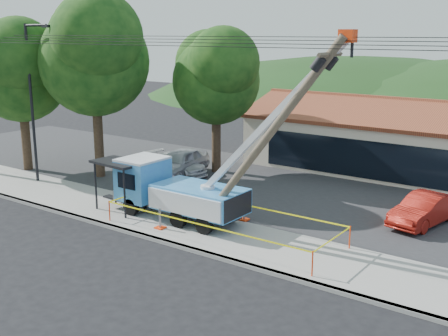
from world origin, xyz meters
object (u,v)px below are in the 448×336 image
object	(u,v)px
car_red	(423,226)
car_silver	(180,177)
leaning_pole	(269,135)
car_white	(177,176)
utility_truck	(178,188)
bus_shelter	(122,174)

from	to	relation	value
car_red	car_silver	bearing A→B (deg)	-169.52
leaning_pole	car_white	xyz separation A→B (m)	(-10.71, 6.90, -4.69)
leaning_pole	car_silver	xyz separation A→B (m)	(-10.27, 6.67, -4.69)
car_red	car_white	distance (m)	15.04
utility_truck	car_silver	size ratio (longest dim) A/B	2.40
utility_truck	car_red	size ratio (longest dim) A/B	2.73
car_red	utility_truck	bearing A→B (deg)	-136.40
utility_truck	car_white	xyz separation A→B (m)	(-5.58, 6.41, -1.57)
utility_truck	bus_shelter	bearing A→B (deg)	-168.82
bus_shelter	car_red	size ratio (longest dim) A/B	0.63
car_silver	utility_truck	bearing A→B (deg)	-59.21
utility_truck	bus_shelter	world-z (taller)	utility_truck
leaning_pole	car_white	size ratio (longest dim) A/B	1.96
utility_truck	car_white	bearing A→B (deg)	131.05
bus_shelter	car_red	world-z (taller)	bus_shelter
utility_truck	car_silver	bearing A→B (deg)	129.74
bus_shelter	car_silver	world-z (taller)	bus_shelter
utility_truck	bus_shelter	xyz separation A→B (m)	(-3.01, -0.59, 0.36)
leaning_pole	car_white	distance (m)	13.57
utility_truck	car_red	bearing A→B (deg)	32.11
bus_shelter	car_white	xyz separation A→B (m)	(-2.57, 7.00, -1.93)
car_silver	car_red	world-z (taller)	car_silver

